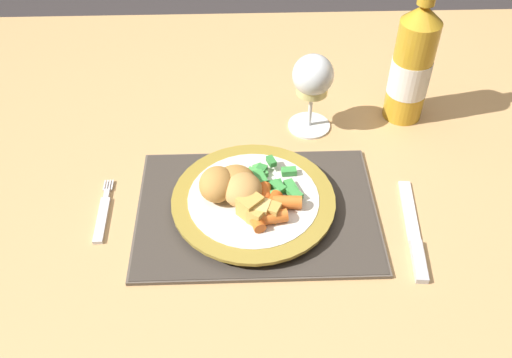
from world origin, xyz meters
TOP-DOWN VIEW (x-y plane):
  - ground_plane at (0.00, 0.00)m, footprint 6.00×6.00m
  - dining_table at (0.00, 0.00)m, footprint 1.33×0.88m
  - placemat at (-0.02, -0.17)m, footprint 0.36×0.26m
  - dinner_plate at (-0.02, -0.17)m, footprint 0.24×0.24m
  - breaded_croquettes at (-0.06, -0.16)m, footprint 0.10×0.09m
  - green_beans_pile at (0.00, -0.14)m, footprint 0.08×0.09m
  - glazed_carrots at (-0.00, -0.20)m, footprint 0.08×0.09m
  - fork at (-0.25, -0.17)m, footprint 0.02×0.13m
  - table_knife at (0.20, -0.23)m, footprint 0.04×0.19m
  - wine_glass at (0.08, 0.03)m, footprint 0.07×0.07m
  - bottle at (0.25, 0.06)m, footprint 0.07×0.07m
  - roast_potatoes at (-0.02, -0.21)m, footprint 0.06×0.05m

SIDE VIEW (x-z plane):
  - ground_plane at x=0.00m, z-range 0.00..0.00m
  - dining_table at x=0.00m, z-range 0.28..1.02m
  - fork at x=-0.25m, z-range 0.74..0.75m
  - table_knife at x=0.20m, z-range 0.74..0.75m
  - placemat at x=-0.02m, z-range 0.74..0.75m
  - dinner_plate at x=-0.02m, z-range 0.75..0.77m
  - green_beans_pile at x=0.00m, z-range 0.76..0.78m
  - glazed_carrots at x=0.00m, z-range 0.77..0.79m
  - roast_potatoes at x=-0.02m, z-range 0.76..0.80m
  - breaded_croquettes at x=-0.06m, z-range 0.76..0.81m
  - wine_glass at x=0.08m, z-range 0.77..0.91m
  - bottle at x=0.25m, z-range 0.71..0.99m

